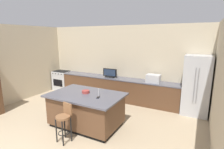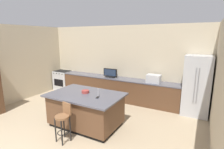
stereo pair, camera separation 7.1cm
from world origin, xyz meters
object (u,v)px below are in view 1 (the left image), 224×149
(bar_stool_center, at_px, (64,120))
(refrigerator, at_px, (196,85))
(kitchen_island, at_px, (86,109))
(fruit_bowl, at_px, (86,92))
(microwave, at_px, (153,78))
(range_oven, at_px, (62,80))
(cell_phone, at_px, (98,97))
(tv_monitor, at_px, (110,73))

(bar_stool_center, bearing_deg, refrigerator, 59.42)
(kitchen_island, xyz_separation_m, fruit_bowl, (-0.06, 0.08, 0.50))
(microwave, distance_m, fruit_bowl, 2.61)
(kitchen_island, bearing_deg, microwave, 60.78)
(fruit_bowl, bearing_deg, range_oven, 143.41)
(range_oven, bearing_deg, microwave, 0.01)
(cell_phone, bearing_deg, refrigerator, 28.20)
(microwave, xyz_separation_m, bar_stool_center, (-1.29, -3.21, -0.47))
(range_oven, xyz_separation_m, microwave, (4.36, 0.00, 0.58))
(bar_stool_center, relative_size, fruit_bowl, 4.45)
(tv_monitor, bearing_deg, bar_stool_center, -81.69)
(microwave, bearing_deg, kitchen_island, -119.22)
(refrigerator, bearing_deg, tv_monitor, -179.90)
(kitchen_island, height_order, fruit_bowl, fruit_bowl)
(refrigerator, xyz_separation_m, cell_phone, (-2.24, -2.35, -0.03))
(tv_monitor, height_order, fruit_bowl, tv_monitor)
(microwave, distance_m, cell_phone, 2.54)
(kitchen_island, height_order, range_oven, kitchen_island)
(kitchen_island, height_order, cell_phone, cell_phone)
(cell_phone, bearing_deg, tv_monitor, 93.13)
(tv_monitor, relative_size, bar_stool_center, 0.62)
(refrigerator, distance_m, tv_monitor, 3.15)
(refrigerator, height_order, fruit_bowl, refrigerator)
(refrigerator, height_order, cell_phone, refrigerator)
(refrigerator, relative_size, microwave, 4.04)
(kitchen_island, bearing_deg, fruit_bowl, 127.61)
(refrigerator, relative_size, fruit_bowl, 9.09)
(kitchen_island, relative_size, fruit_bowl, 9.59)
(tv_monitor, bearing_deg, fruit_bowl, -79.71)
(cell_phone, bearing_deg, microwave, 52.60)
(microwave, bearing_deg, fruit_bowl, -121.18)
(microwave, relative_size, tv_monitor, 0.82)
(refrigerator, distance_m, microwave, 1.41)
(refrigerator, distance_m, bar_stool_center, 4.17)
(refrigerator, xyz_separation_m, range_oven, (-5.76, 0.05, -0.51))
(range_oven, distance_m, fruit_bowl, 3.78)
(cell_phone, bearing_deg, range_oven, 127.68)
(microwave, xyz_separation_m, fruit_bowl, (-1.35, -2.23, -0.06))
(bar_stool_center, bearing_deg, tv_monitor, 108.12)
(tv_monitor, bearing_deg, kitchen_island, -78.60)
(bar_stool_center, bearing_deg, microwave, 77.96)
(range_oven, bearing_deg, kitchen_island, -36.99)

